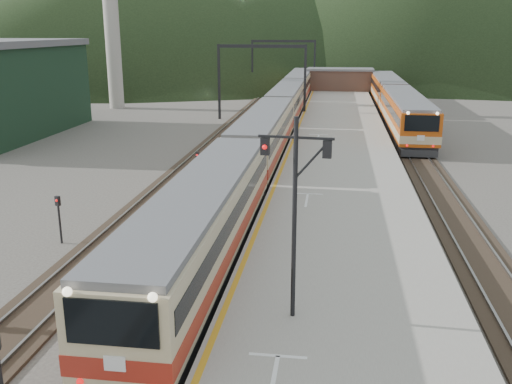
# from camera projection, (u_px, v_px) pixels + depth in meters

# --- Properties ---
(track_main) EXTENTS (2.60, 200.00, 0.23)m
(track_main) POSITION_uv_depth(u_px,v_px,m) (272.00, 147.00, 47.51)
(track_main) COLOR black
(track_main) RESTS_ON ground
(track_far) EXTENTS (2.60, 200.00, 0.23)m
(track_far) POSITION_uv_depth(u_px,v_px,m) (214.00, 146.00, 48.17)
(track_far) COLOR black
(track_far) RESTS_ON ground
(track_second) EXTENTS (2.60, 200.00, 0.23)m
(track_second) POSITION_uv_depth(u_px,v_px,m) (414.00, 151.00, 45.98)
(track_second) COLOR black
(track_second) RESTS_ON ground
(platform) EXTENTS (8.00, 100.00, 1.00)m
(platform) POSITION_uv_depth(u_px,v_px,m) (340.00, 149.00, 44.74)
(platform) COLOR gray
(platform) RESTS_ON ground
(gantry_near) EXTENTS (9.55, 0.25, 8.00)m
(gantry_near) POSITION_uv_depth(u_px,v_px,m) (262.00, 68.00, 60.64)
(gantry_near) COLOR black
(gantry_near) RESTS_ON ground
(gantry_far) EXTENTS (9.55, 0.25, 8.00)m
(gantry_far) POSITION_uv_depth(u_px,v_px,m) (283.00, 57.00, 84.44)
(gantry_far) COLOR black
(gantry_far) RESTS_ON ground
(station_shed) EXTENTS (9.40, 4.40, 3.10)m
(station_shed) POSITION_uv_depth(u_px,v_px,m) (340.00, 79.00, 82.25)
(station_shed) COLOR #4E352B
(station_shed) RESTS_ON platform
(main_train) EXTENTS (2.85, 78.24, 3.48)m
(main_train) POSITION_uv_depth(u_px,v_px,m) (278.00, 117.00, 51.08)
(main_train) COLOR tan
(main_train) RESTS_ON track_main
(second_train) EXTENTS (3.06, 41.68, 3.74)m
(second_train) POSITION_uv_depth(u_px,v_px,m) (395.00, 100.00, 62.25)
(second_train) COLOR #B1450D
(second_train) RESTS_ON track_second
(signal_mast) EXTENTS (2.20, 0.38, 6.21)m
(signal_mast) POSITION_uv_depth(u_px,v_px,m) (295.00, 198.00, 16.68)
(signal_mast) COLOR black
(signal_mast) RESTS_ON platform
(short_signal_b) EXTENTS (0.22, 0.16, 2.27)m
(short_signal_b) POSITION_uv_depth(u_px,v_px,m) (198.00, 165.00, 35.29)
(short_signal_b) COLOR black
(short_signal_b) RESTS_ON ground
(short_signal_c) EXTENTS (0.26, 0.23, 2.27)m
(short_signal_c) POSITION_uv_depth(u_px,v_px,m) (59.00, 213.00, 26.04)
(short_signal_c) COLOR black
(short_signal_c) RESTS_ON ground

